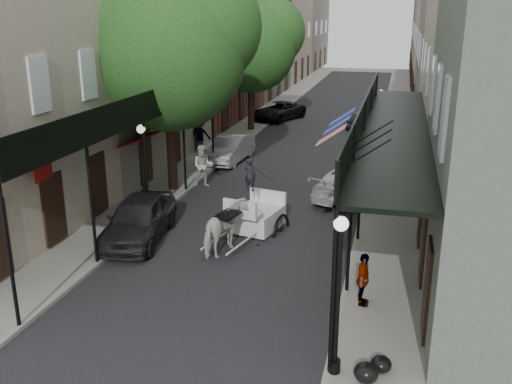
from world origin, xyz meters
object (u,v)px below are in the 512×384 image
Objects in this scene: pedestrian_sidewalk_left at (200,135)px; car_left_far at (279,111)px; tree_far at (257,42)px; carriage at (262,198)px; tree_near at (177,44)px; lamppost_right_near at (338,295)px; pedestrian_sidewalk_right at (363,280)px; car_right_near at (351,182)px; lamppost_left at (144,171)px; horse at (226,228)px; pedestrian_walking at (203,166)px; car_left_mid at (230,149)px; car_left_near at (139,219)px; lamppost_right_far at (379,123)px; car_right_far at (361,119)px.

pedestrian_sidewalk_left is 0.40× the size of car_left_far.
tree_far is 18.72m from carriage.
pedestrian_sidewalk_left is (-1.53, -7.15, -4.75)m from tree_far.
tree_near reaches higher than lamppost_right_near.
pedestrian_sidewalk_right is (4.12, -5.39, -0.26)m from carriage.
lamppost_right_near reaches higher than car_right_near.
lamppost_left is 1.79× the size of horse.
tree_far is at bearing 90.19° from tree_near.
car_left_far is (-3.36, 24.36, -0.21)m from horse.
tree_far reaches higher than horse.
car_right_near is (7.54, -13.20, -5.14)m from tree_far.
pedestrian_walking is at bearing -86.77° from tree_far.
car_left_mid is (2.18, -1.39, -0.38)m from pedestrian_sidewalk_left.
lamppost_right_near is (8.30, -12.18, -4.44)m from tree_near.
horse is 7.73m from pedestrian_walking.
lamppost_right_far is at bearing 53.01° from car_left_near.
lamppost_right_far is 1.26× the size of carriage.
carriage is at bearing -57.96° from car_left_far.
horse is 24.59m from car_left_far.
pedestrian_sidewalk_right reaches higher than car_right_far.
tree_near is 2.60× the size of lamppost_right_far.
lamppost_right_near is at bearing -54.06° from car_left_far.
car_left_far is (0.60, 18.17, -5.82)m from tree_near.
pedestrian_sidewalk_left is at bearing -79.18° from car_left_far.
pedestrian_sidewalk_left is 0.41× the size of car_left_near.
pedestrian_sidewalk_right is at bearing -69.16° from tree_far.
lamppost_right_far reaches higher than car_right_far.
lamppost_right_near is 28.84m from car_right_far.
pedestrian_sidewalk_left is at bearing 98.63° from lamppost_left.
car_left_mid reaches higher than car_left_far.
horse is at bearing -83.90° from pedestrian_walking.
car_right_near is (7.40, 4.98, -1.35)m from lamppost_left.
horse is 0.71× the size of carriage.
car_right_near is at bearing 105.38° from car_right_far.
pedestrian_walking is at bearing 42.26° from pedestrian_sidewalk_right.
tree_near is 6.10m from lamppost_left.
car_left_far is 1.36× the size of car_right_far.
tree_near is 8.18m from car_left_near.
lamppost_right_far is at bearing -76.93° from car_right_near.
lamppost_left reaches higher than car_right_far.
pedestrian_sidewalk_right is at bearing -45.80° from tree_near.
car_right_far is (6.80, 16.59, -5.88)m from tree_near.
tree_far is at bearing -40.66° from car_right_near.
pedestrian_sidewalk_right reaches higher than car_left_mid.
pedestrian_sidewalk_right is (8.72, -22.92, -4.96)m from tree_far.
carriage is at bearing 75.40° from car_right_near.
lamppost_left is 4.51m from horse.
horse reaches higher than car_right_near.
carriage is at bearing -62.05° from car_left_mid.
car_right_near is at bearing 93.54° from lamppost_right_near.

